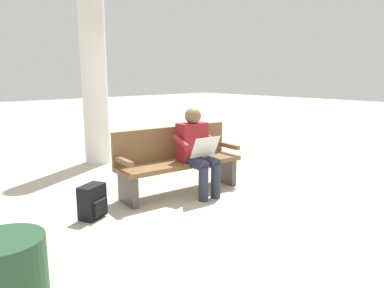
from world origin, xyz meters
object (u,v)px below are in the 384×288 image
Objects in this scene: backpack at (93,202)px; support_pillar at (94,63)px; bench_near at (178,159)px; person_seated at (197,149)px.

backpack is 3.19m from support_pillar.
bench_near is 1.36m from backpack.
bench_near is 0.33m from person_seated.
backpack is (1.46, -0.17, -0.44)m from person_seated.
support_pillar reaches higher than backpack.
person_seated reaches higher than bench_near.
person_seated reaches higher than backpack.
bench_near is 2.69m from support_pillar.
bench_near is 1.56× the size of person_seated.
person_seated is at bearing 173.21° from backpack.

